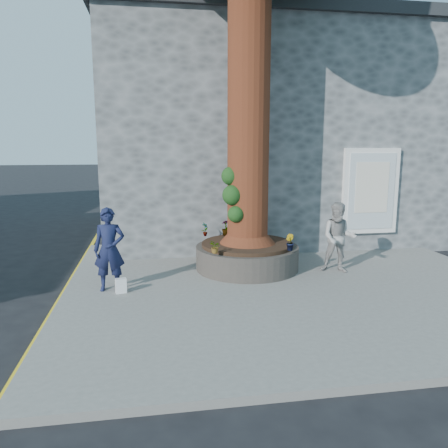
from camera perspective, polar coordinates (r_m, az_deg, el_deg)
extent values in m
plane|color=black|center=(7.99, 0.45, -10.84)|extent=(120.00, 120.00, 0.00)
cube|color=slate|center=(9.23, 8.66, -7.61)|extent=(9.00, 8.00, 0.12)
cube|color=yellow|center=(9.00, -20.50, -9.03)|extent=(0.10, 30.00, 0.01)
cube|color=#4D5052|center=(15.02, 5.23, 10.73)|extent=(10.00, 8.00, 6.00)
cube|color=black|center=(15.37, 5.44, 22.55)|extent=(10.30, 8.30, 0.30)
cube|color=white|center=(11.93, 18.56, 4.10)|extent=(1.50, 0.12, 2.20)
cube|color=silver|center=(11.88, 18.69, 4.06)|extent=(1.25, 0.04, 1.95)
cube|color=silver|center=(11.85, 18.77, 4.53)|extent=(0.90, 0.02, 1.30)
cylinder|color=black|center=(9.89, 3.04, -4.36)|extent=(2.30, 2.30, 0.52)
cylinder|color=black|center=(9.82, 3.05, -2.66)|extent=(2.04, 2.04, 0.08)
cylinder|color=#491F12|center=(9.70, 3.28, 19.72)|extent=(0.90, 0.90, 7.50)
cone|color=#491F12|center=(9.74, 3.08, -0.43)|extent=(1.24, 1.24, 0.70)
sphere|color=#173511|center=(9.36, 1.11, 3.79)|extent=(0.44, 0.44, 0.44)
sphere|color=#173511|center=(9.32, 1.57, 1.29)|extent=(0.36, 0.36, 0.36)
sphere|color=#173511|center=(9.43, 0.86, 6.29)|extent=(0.40, 0.40, 0.40)
imported|color=#141A39|center=(8.58, -14.75, -3.24)|extent=(0.60, 0.40, 1.60)
imported|color=#9B9895|center=(9.82, 14.75, -1.73)|extent=(0.92, 0.83, 1.54)
cube|color=white|center=(8.54, -13.31, -7.84)|extent=(0.22, 0.16, 0.28)
imported|color=gray|center=(10.45, -2.50, -0.70)|extent=(0.21, 0.21, 0.33)
imported|color=gray|center=(9.15, 8.56, -2.37)|extent=(0.22, 0.22, 0.34)
imported|color=gray|center=(10.52, 0.30, -0.49)|extent=(0.25, 0.25, 0.38)
imported|color=gray|center=(8.81, -1.15, -3.01)|extent=(0.27, 0.29, 0.26)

